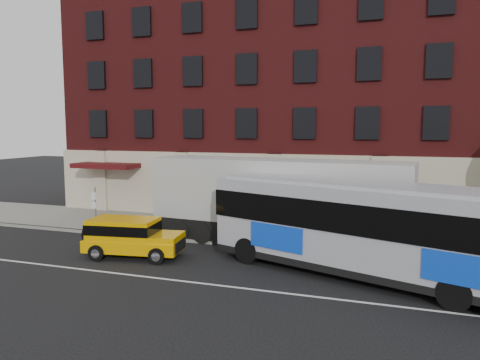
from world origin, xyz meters
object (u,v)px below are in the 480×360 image
(shipping_container, at_px, (277,203))
(yellow_suv, at_px, (130,235))
(sign_pole, at_px, (95,207))
(city_bus, at_px, (377,228))

(shipping_container, bearing_deg, yellow_suv, -143.77)
(sign_pole, relative_size, city_bus, 0.18)
(yellow_suv, bearing_deg, sign_pole, 141.44)
(sign_pole, xyz_separation_m, yellow_suv, (4.29, -3.42, -0.47))
(city_bus, height_order, shipping_container, shipping_container)
(yellow_suv, xyz_separation_m, shipping_container, (5.64, 4.14, 1.09))
(city_bus, xyz_separation_m, yellow_suv, (-10.47, -0.23, -1.04))
(city_bus, bearing_deg, shipping_container, 141.00)
(sign_pole, distance_m, shipping_container, 9.98)
(yellow_suv, height_order, shipping_container, shipping_container)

